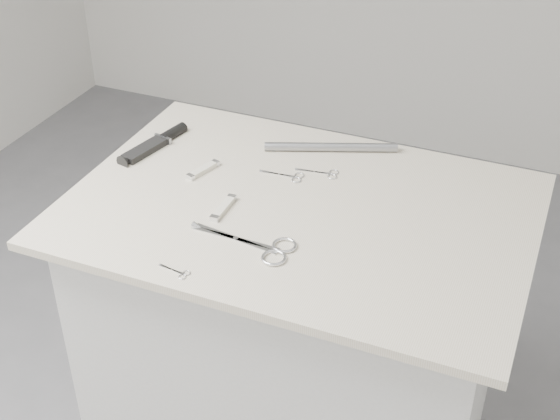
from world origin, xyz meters
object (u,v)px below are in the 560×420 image
at_px(pocket_knife_a, 203,170).
at_px(metal_rail, 331,147).
at_px(embroidery_scissors_b, 289,176).
at_px(pocket_knife_b, 223,207).
at_px(plinth, 297,363).
at_px(tiny_scissors, 178,272).
at_px(embroidery_scissors_a, 324,173).
at_px(large_shears, 263,247).
at_px(sheathed_knife, 158,142).

distance_m(pocket_knife_a, metal_rail, 0.32).
bearing_deg(embroidery_scissors_b, pocket_knife_b, -117.25).
height_order(plinth, tiny_scissors, tiny_scissors).
bearing_deg(embroidery_scissors_a, large_shears, -100.31).
bearing_deg(pocket_knife_b, plinth, -63.36).
distance_m(tiny_scissors, pocket_knife_b, 0.23).
distance_m(embroidery_scissors_a, metal_rail, 0.11).
height_order(plinth, embroidery_scissors_a, embroidery_scissors_a).
distance_m(embroidery_scissors_a, embroidery_scissors_b, 0.08).
xyz_separation_m(large_shears, sheathed_knife, (-0.41, 0.29, 0.00)).
bearing_deg(sheathed_knife, embroidery_scissors_a, -73.70).
xyz_separation_m(pocket_knife_a, pocket_knife_b, (0.11, -0.12, 0.00)).
bearing_deg(pocket_knife_a, plinth, -83.47).
bearing_deg(embroidery_scissors_a, metal_rail, 93.43).
bearing_deg(plinth, embroidery_scissors_b, 122.25).
bearing_deg(plinth, pocket_knife_a, 169.09).
distance_m(sheathed_knife, metal_rail, 0.42).
distance_m(plinth, sheathed_knife, 0.65).
xyz_separation_m(embroidery_scissors_b, tiny_scissors, (-0.06, -0.41, -0.00)).
height_order(tiny_scissors, sheathed_knife, sheathed_knife).
bearing_deg(plinth, tiny_scissors, -113.46).
bearing_deg(embroidery_scissors_b, large_shears, -82.34).
xyz_separation_m(embroidery_scissors_b, pocket_knife_b, (-0.08, -0.18, 0.00)).
bearing_deg(large_shears, embroidery_scissors_a, 92.03).
height_order(embroidery_scissors_a, embroidery_scissors_b, same).
bearing_deg(metal_rail, tiny_scissors, -101.46).
bearing_deg(large_shears, sheathed_knife, 149.27).
relative_size(embroidery_scissors_a, tiny_scissors, 1.48).
relative_size(large_shears, embroidery_scissors_b, 2.17).
xyz_separation_m(tiny_scissors, pocket_knife_a, (-0.13, 0.35, 0.00)).
relative_size(embroidery_scissors_b, pocket_knife_a, 1.09).
xyz_separation_m(sheathed_knife, pocket_knife_a, (0.16, -0.07, -0.00)).
distance_m(large_shears, metal_rail, 0.42).
height_order(embroidery_scissors_b, tiny_scissors, same).
distance_m(large_shears, sheathed_knife, 0.50).
relative_size(tiny_scissors, sheathed_knife, 0.33).
bearing_deg(tiny_scissors, large_shears, 57.10).
bearing_deg(metal_rail, plinth, -85.92).
bearing_deg(embroidery_scissors_b, pocket_knife_a, -167.37).
xyz_separation_m(plinth, metal_rail, (-0.02, 0.26, 0.48)).
bearing_deg(pocket_knife_a, large_shears, -113.93).
distance_m(large_shears, embroidery_scissors_b, 0.28).
xyz_separation_m(tiny_scissors, sheathed_knife, (-0.29, 0.43, 0.01)).
bearing_deg(sheathed_knife, tiny_scissors, -133.31).
bearing_deg(tiny_scissors, embroidery_scissors_a, 82.09).
xyz_separation_m(embroidery_scissors_a, embroidery_scissors_b, (-0.07, -0.04, 0.00)).
height_order(plinth, pocket_knife_b, pocket_knife_b).
distance_m(sheathed_knife, pocket_knife_a, 0.18).
distance_m(large_shears, embroidery_scissors_a, 0.32).
xyz_separation_m(embroidery_scissors_b, pocket_knife_a, (-0.19, -0.06, 0.00)).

